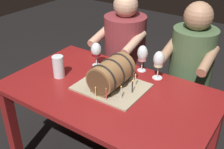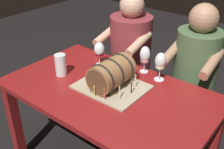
% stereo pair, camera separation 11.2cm
% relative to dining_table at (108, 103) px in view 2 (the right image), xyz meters
% --- Properties ---
extents(dining_table, '(1.39, 0.82, 0.73)m').
position_rel_dining_table_xyz_m(dining_table, '(0.00, 0.00, 0.00)').
color(dining_table, maroon).
rests_on(dining_table, ground).
extents(barrel_cake, '(0.44, 0.36, 0.21)m').
position_rel_dining_table_xyz_m(barrel_cake, '(0.00, 0.03, 0.20)').
color(barrel_cake, tan).
rests_on(barrel_cake, dining_table).
extents(wine_glass_rose, '(0.07, 0.07, 0.20)m').
position_rel_dining_table_xyz_m(wine_glass_rose, '(0.05, 0.35, 0.24)').
color(wine_glass_rose, white).
rests_on(wine_glass_rose, dining_table).
extents(wine_glass_white, '(0.08, 0.08, 0.20)m').
position_rel_dining_table_xyz_m(wine_glass_white, '(0.19, 0.32, 0.25)').
color(wine_glass_white, white).
rests_on(wine_glass_white, dining_table).
extents(wine_glass_red, '(0.08, 0.08, 0.18)m').
position_rel_dining_table_xyz_m(wine_glass_red, '(-0.28, 0.23, 0.23)').
color(wine_glass_red, white).
rests_on(wine_glass_red, dining_table).
extents(beer_pint, '(0.08, 0.08, 0.16)m').
position_rel_dining_table_xyz_m(beer_pint, '(-0.39, -0.05, 0.18)').
color(beer_pint, white).
rests_on(beer_pint, dining_table).
extents(person_seated_left, '(0.41, 0.48, 1.19)m').
position_rel_dining_table_xyz_m(person_seated_left, '(-0.31, 0.68, -0.05)').
color(person_seated_left, '#4C1B1E').
rests_on(person_seated_left, ground).
extents(person_seated_right, '(0.38, 0.47, 1.20)m').
position_rel_dining_table_xyz_m(person_seated_right, '(0.31, 0.68, -0.06)').
color(person_seated_right, '#2A3A24').
rests_on(person_seated_right, ground).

